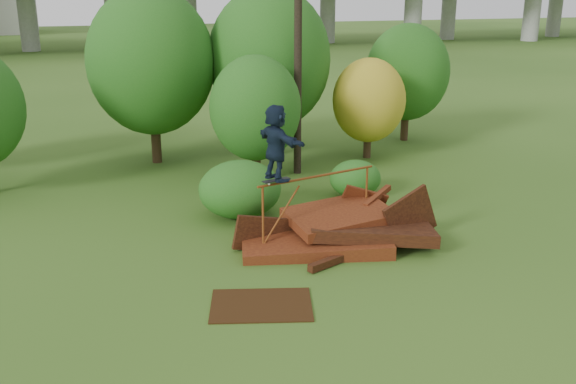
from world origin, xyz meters
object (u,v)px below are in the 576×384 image
object	(u,v)px
scrap_pile	(338,231)
flat_plate	(261,305)
skater	(276,143)
utility_pole	(298,42)

from	to	relation	value
scrap_pile	flat_plate	xyz separation A→B (m)	(-3.03, -2.77, -0.35)
scrap_pile	skater	size ratio (longest dim) A/B	2.96
skater	flat_plate	size ratio (longest dim) A/B	0.88
scrap_pile	flat_plate	bearing A→B (deg)	-137.53
skater	utility_pole	size ratio (longest dim) A/B	0.20
scrap_pile	skater	bearing A→B (deg)	177.63
scrap_pile	flat_plate	world-z (taller)	scrap_pile
utility_pole	scrap_pile	bearing A→B (deg)	-101.22
utility_pole	skater	bearing A→B (deg)	-114.24
skater	utility_pole	world-z (taller)	utility_pole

